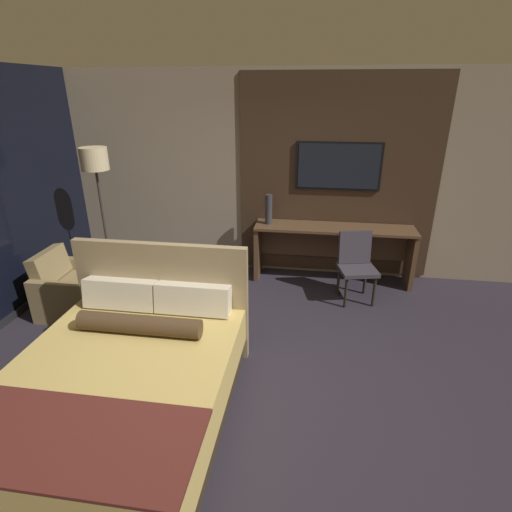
{
  "coord_description": "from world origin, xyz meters",
  "views": [
    {
      "loc": [
        0.48,
        -2.95,
        2.53
      ],
      "look_at": [
        -0.08,
        0.86,
        0.91
      ],
      "focal_mm": 28.0,
      "sensor_mm": 36.0,
      "label": 1
    }
  ],
  "objects_px": {
    "tv": "(338,166)",
    "armchair_by_window": "(75,291)",
    "desk_chair": "(356,261)",
    "floor_lamp": "(96,171)",
    "desk": "(333,243)",
    "bed": "(124,384)",
    "vase_tall": "(269,209)"
  },
  "relations": [
    {
      "from": "tv",
      "to": "armchair_by_window",
      "type": "distance_m",
      "value": 3.71
    },
    {
      "from": "desk",
      "to": "bed",
      "type": "bearing_deg",
      "value": -120.89
    },
    {
      "from": "desk",
      "to": "armchair_by_window",
      "type": "height_order",
      "value": "desk"
    },
    {
      "from": "bed",
      "to": "vase_tall",
      "type": "height_order",
      "value": "vase_tall"
    },
    {
      "from": "desk_chair",
      "to": "armchair_by_window",
      "type": "xyz_separation_m",
      "value": [
        -3.39,
        -0.82,
        -0.26
      ]
    },
    {
      "from": "armchair_by_window",
      "to": "vase_tall",
      "type": "height_order",
      "value": "vase_tall"
    },
    {
      "from": "desk_chair",
      "to": "desk",
      "type": "bearing_deg",
      "value": 105.08
    },
    {
      "from": "desk_chair",
      "to": "floor_lamp",
      "type": "relative_size",
      "value": 0.47
    },
    {
      "from": "tv",
      "to": "armchair_by_window",
      "type": "bearing_deg",
      "value": -154.04
    },
    {
      "from": "armchair_by_window",
      "to": "tv",
      "type": "bearing_deg",
      "value": -65.55
    },
    {
      "from": "desk",
      "to": "tv",
      "type": "height_order",
      "value": "tv"
    },
    {
      "from": "desk",
      "to": "armchair_by_window",
      "type": "relative_size",
      "value": 2.68
    },
    {
      "from": "desk_chair",
      "to": "armchair_by_window",
      "type": "distance_m",
      "value": 3.5
    },
    {
      "from": "desk",
      "to": "tv",
      "type": "xyz_separation_m",
      "value": [
        0.0,
        0.18,
        1.03
      ]
    },
    {
      "from": "desk_chair",
      "to": "floor_lamp",
      "type": "xyz_separation_m",
      "value": [
        -3.32,
        -0.06,
        1.05
      ]
    },
    {
      "from": "armchair_by_window",
      "to": "vase_tall",
      "type": "bearing_deg",
      "value": -61.05
    },
    {
      "from": "desk_chair",
      "to": "vase_tall",
      "type": "height_order",
      "value": "vase_tall"
    },
    {
      "from": "desk",
      "to": "desk_chair",
      "type": "distance_m",
      "value": 0.58
    },
    {
      "from": "tv",
      "to": "armchair_by_window",
      "type": "xyz_separation_m",
      "value": [
        -3.12,
        -1.52,
        -1.32
      ]
    },
    {
      "from": "floor_lamp",
      "to": "vase_tall",
      "type": "distance_m",
      "value": 2.28
    },
    {
      "from": "desk_chair",
      "to": "floor_lamp",
      "type": "height_order",
      "value": "floor_lamp"
    },
    {
      "from": "bed",
      "to": "floor_lamp",
      "type": "height_order",
      "value": "floor_lamp"
    },
    {
      "from": "floor_lamp",
      "to": "vase_tall",
      "type": "xyz_separation_m",
      "value": [
        2.14,
        0.55,
        -0.57
      ]
    },
    {
      "from": "armchair_by_window",
      "to": "floor_lamp",
      "type": "relative_size",
      "value": 0.43
    },
    {
      "from": "desk_chair",
      "to": "tv",
      "type": "bearing_deg",
      "value": 98.49
    },
    {
      "from": "tv",
      "to": "desk_chair",
      "type": "height_order",
      "value": "tv"
    },
    {
      "from": "bed",
      "to": "tv",
      "type": "height_order",
      "value": "tv"
    },
    {
      "from": "tv",
      "to": "vase_tall",
      "type": "relative_size",
      "value": 2.76
    },
    {
      "from": "bed",
      "to": "armchair_by_window",
      "type": "distance_m",
      "value": 2.09
    },
    {
      "from": "desk",
      "to": "desk_chair",
      "type": "height_order",
      "value": "desk_chair"
    },
    {
      "from": "armchair_by_window",
      "to": "floor_lamp",
      "type": "distance_m",
      "value": 1.52
    },
    {
      "from": "tv",
      "to": "desk_chair",
      "type": "xyz_separation_m",
      "value": [
        0.27,
        -0.7,
        -1.06
      ]
    }
  ]
}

